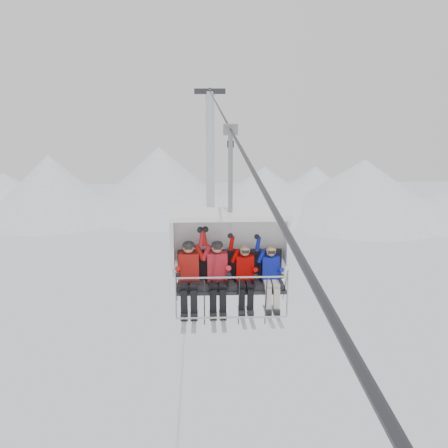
{
  "coord_description": "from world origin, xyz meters",
  "views": [
    {
      "loc": [
        -0.61,
        -14.82,
        14.41
      ],
      "look_at": [
        0.0,
        0.0,
        10.42
      ],
      "focal_mm": 45.0,
      "sensor_mm": 36.0,
      "label": 1
    }
  ],
  "objects_px": {
    "skier_center_left": "(217,274)",
    "skier_center_right": "(245,276)",
    "chairlift_carrier": "(230,248)",
    "skier_far_left": "(189,274)",
    "lift_tower_right": "(211,206)",
    "skier_far_right": "(271,276)"
  },
  "relations": [
    {
      "from": "skier_far_left",
      "to": "skier_center_left",
      "type": "distance_m",
      "value": 0.61
    },
    {
      "from": "skier_center_left",
      "to": "skier_far_right",
      "type": "distance_m",
      "value": 1.16
    },
    {
      "from": "lift_tower_right",
      "to": "skier_center_right",
      "type": "xyz_separation_m",
      "value": [
        0.32,
        -25.44,
        4.4
      ]
    },
    {
      "from": "skier_far_left",
      "to": "skier_far_right",
      "type": "xyz_separation_m",
      "value": [
        1.78,
        -0.02,
        -0.06
      ]
    },
    {
      "from": "lift_tower_right",
      "to": "chairlift_carrier",
      "type": "distance_m",
      "value": 25.6
    },
    {
      "from": "skier_far_left",
      "to": "chairlift_carrier",
      "type": "bearing_deg",
      "value": 18.67
    },
    {
      "from": "lift_tower_right",
      "to": "skier_far_left",
      "type": "xyz_separation_m",
      "value": [
        -0.9,
        -25.43,
        4.46
      ]
    },
    {
      "from": "skier_center_right",
      "to": "skier_far_right",
      "type": "distance_m",
      "value": 0.56
    },
    {
      "from": "chairlift_carrier",
      "to": "skier_center_right",
      "type": "height_order",
      "value": "chairlift_carrier"
    },
    {
      "from": "skier_center_right",
      "to": "skier_far_right",
      "type": "xyz_separation_m",
      "value": [
        0.56,
        -0.0,
        -0.01
      ]
    },
    {
      "from": "skier_center_left",
      "to": "skier_center_right",
      "type": "distance_m",
      "value": 0.6
    },
    {
      "from": "lift_tower_right",
      "to": "skier_far_right",
      "type": "bearing_deg",
      "value": -88.02
    },
    {
      "from": "chairlift_carrier",
      "to": "skier_center_left",
      "type": "relative_size",
      "value": 2.33
    },
    {
      "from": "skier_far_left",
      "to": "lift_tower_right",
      "type": "bearing_deg",
      "value": 87.98
    },
    {
      "from": "chairlift_carrier",
      "to": "skier_center_right",
      "type": "bearing_deg",
      "value": -45.28
    },
    {
      "from": "skier_far_left",
      "to": "skier_center_left",
      "type": "xyz_separation_m",
      "value": [
        0.61,
        -0.0,
        -0.0
      ]
    },
    {
      "from": "lift_tower_right",
      "to": "skier_far_right",
      "type": "height_order",
      "value": "lift_tower_right"
    },
    {
      "from": "skier_center_left",
      "to": "skier_far_right",
      "type": "bearing_deg",
      "value": -0.83
    },
    {
      "from": "skier_center_right",
      "to": "skier_far_left",
      "type": "bearing_deg",
      "value": 179.3
    },
    {
      "from": "chairlift_carrier",
      "to": "skier_far_left",
      "type": "xyz_separation_m",
      "value": [
        -0.9,
        -0.3,
        -0.47
      ]
    },
    {
      "from": "skier_far_left",
      "to": "skier_far_right",
      "type": "relative_size",
      "value": 1.02
    },
    {
      "from": "skier_center_left",
      "to": "skier_center_right",
      "type": "height_order",
      "value": "skier_center_left"
    }
  ]
}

